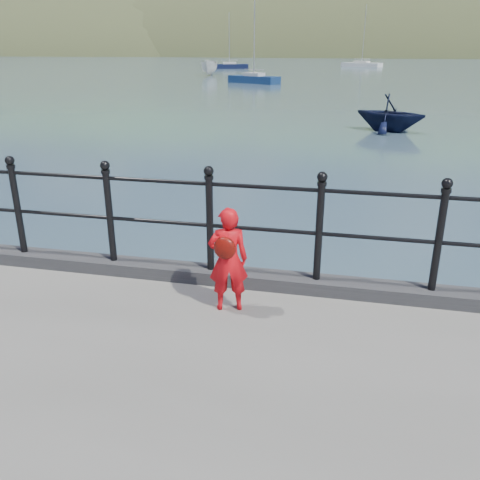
% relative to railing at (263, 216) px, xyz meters
% --- Properties ---
extents(ground, '(600.00, 600.00, 0.00)m').
position_rel_railing_xyz_m(ground, '(-0.00, 0.15, -1.82)').
color(ground, '#2D4251').
rests_on(ground, ground).
extents(kerb, '(60.00, 0.30, 0.15)m').
position_rel_railing_xyz_m(kerb, '(-0.00, -0.00, -0.75)').
color(kerb, '#28282B').
rests_on(kerb, quay).
extents(railing, '(18.11, 0.11, 1.20)m').
position_rel_railing_xyz_m(railing, '(0.00, 0.00, 0.00)').
color(railing, black).
rests_on(railing, kerb).
extents(far_shore, '(830.00, 200.00, 156.00)m').
position_rel_railing_xyz_m(far_shore, '(38.34, 239.56, -24.39)').
color(far_shore, '#333A21').
rests_on(far_shore, ground).
extents(child, '(0.45, 0.36, 1.09)m').
position_rel_railing_xyz_m(child, '(-0.25, -0.60, -0.27)').
color(child, red).
rests_on(child, quay).
extents(launch_white, '(2.39, 5.01, 1.86)m').
position_rel_railing_xyz_m(launch_white, '(-17.13, 58.32, -0.89)').
color(launch_white, silver).
rests_on(launch_white, ground).
extents(launch_navy, '(3.79, 3.58, 1.59)m').
position_rel_railing_xyz_m(launch_navy, '(2.34, 18.27, -1.03)').
color(launch_navy, black).
rests_on(launch_navy, ground).
extents(sailboat_deep, '(7.05, 4.95, 10.05)m').
position_rel_railing_xyz_m(sailboat_deep, '(1.19, 89.44, -1.48)').
color(sailboat_deep, silver).
rests_on(sailboat_deep, ground).
extents(sailboat_port, '(5.54, 3.96, 7.86)m').
position_rel_railing_xyz_m(sailboat_port, '(-9.21, 46.34, -1.48)').
color(sailboat_port, navy).
rests_on(sailboat_port, ground).
extents(sailboat_left, '(6.20, 3.62, 8.44)m').
position_rel_railing_xyz_m(sailboat_left, '(-19.45, 78.07, -1.49)').
color(sailboat_left, black).
rests_on(sailboat_left, ground).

